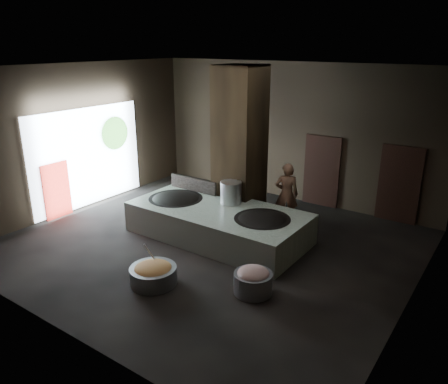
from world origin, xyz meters
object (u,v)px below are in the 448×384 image
Objects in this scene: wok_left at (176,201)px; wok_right at (262,222)px; veg_basin at (153,275)px; meat_basin at (253,283)px; hearth_platform at (218,223)px; cook at (287,194)px; stock_pot at (231,193)px.

wok_left is 1.07× the size of wok_right.
meat_basin reaches higher than veg_basin.
wok_left is 3.28m from veg_basin.
wok_right is at bearing 2.45° from hearth_platform.
wok_left is at bearing 10.69° from cook.
cook reaches higher than wok_right.
veg_basin is (-1.10, -2.85, -0.56)m from wok_right.
wok_right is at bearing 115.39° from meat_basin.
cook is at bearing 97.81° from wok_right.
veg_basin is (0.25, -2.80, -0.23)m from hearth_platform.
cook is (1.05, 1.31, -0.21)m from stock_pot.
wok_left is 1.46× the size of veg_basin.
cook is at bearing 51.15° from stock_pot.
wok_right is (1.35, 0.05, 0.33)m from hearth_platform.
cook is 4.79m from veg_basin.
hearth_platform is 1.39m from wok_right.
wok_right is at bearing 71.75° from cook.
wok_left is at bearing -177.70° from hearth_platform.
veg_basin is at bearing 53.57° from cook.
veg_basin is at bearing -58.25° from wok_left.
cook reaches higher than stock_pot.
hearth_platform is at bearing 95.12° from veg_basin.
veg_basin is at bearing -86.57° from stock_pot.
hearth_platform is 2.82m from veg_basin.
wok_right reaches higher than meat_basin.
stock_pot is (-1.30, 0.50, 0.38)m from wok_right.
hearth_platform reaches higher than meat_basin.
veg_basin is at bearing -111.11° from wok_right.
wok_right is at bearing 2.05° from wok_left.
hearth_platform is 3.17× the size of wok_left.
wok_left reaches higher than wok_right.
stock_pot is at bearing 158.96° from wok_right.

